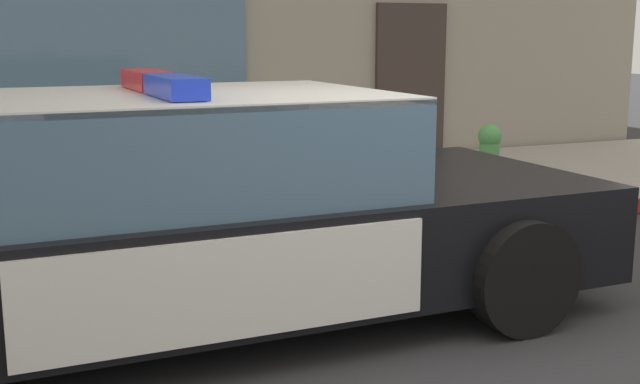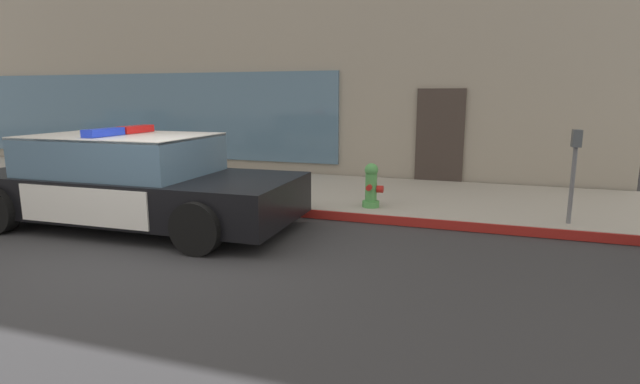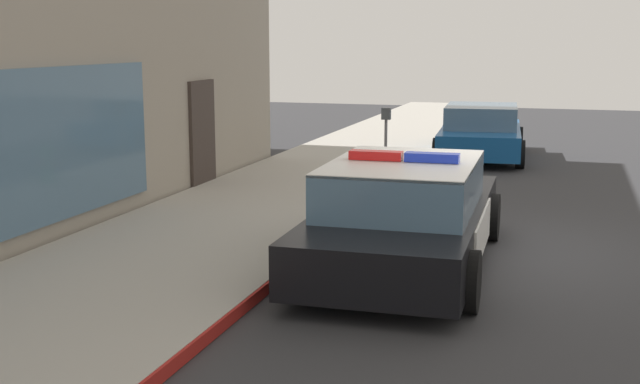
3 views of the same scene
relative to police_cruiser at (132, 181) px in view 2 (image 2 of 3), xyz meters
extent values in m
plane|color=#303033|center=(1.25, -0.95, -0.68)|extent=(48.00, 48.00, 0.00)
cube|color=#A39E93|center=(1.25, 2.99, -0.61)|extent=(48.00, 3.44, 0.15)
cube|color=maroon|center=(1.25, 1.25, -0.61)|extent=(28.80, 0.04, 0.14)
cube|color=gray|center=(-1.54, 10.08, 3.70)|extent=(18.76, 10.64, 8.75)
cube|color=slate|center=(-3.79, 4.73, 0.77)|extent=(11.25, 0.08, 2.10)
cube|color=#382D28|center=(4.09, 4.73, 0.37)|extent=(1.00, 0.08, 2.10)
cube|color=black|center=(0.06, 0.00, -0.18)|extent=(5.00, 2.05, 0.60)
cube|color=silver|center=(1.64, 0.04, -0.02)|extent=(1.73, 1.94, 0.05)
cube|color=silver|center=(-1.68, -0.04, -0.02)|extent=(1.43, 1.93, 0.05)
cube|color=silver|center=(-0.06, 0.98, -0.18)|extent=(2.08, 0.08, 0.51)
cube|color=silver|center=(-0.02, -0.98, -0.18)|extent=(2.08, 0.08, 0.51)
cube|color=yellow|center=(-0.06, 1.00, -0.18)|extent=(0.22, 0.02, 0.26)
cube|color=slate|center=(-0.14, 0.00, 0.39)|extent=(2.61, 1.80, 0.60)
cube|color=silver|center=(-0.14, 0.00, 0.68)|extent=(2.61, 1.80, 0.04)
cube|color=red|center=(-0.15, 0.35, 0.76)|extent=(0.21, 0.66, 0.11)
cube|color=blue|center=(-0.13, -0.35, 0.76)|extent=(0.21, 0.66, 0.11)
cylinder|color=black|center=(1.67, 1.01, -0.34)|extent=(0.68, 0.23, 0.68)
cylinder|color=black|center=(1.72, -0.93, -0.34)|extent=(0.68, 0.23, 0.68)
cylinder|color=black|center=(-1.60, 0.94, -0.34)|extent=(0.68, 0.23, 0.68)
cylinder|color=#4C994C|center=(3.30, 1.74, -0.48)|extent=(0.28, 0.28, 0.10)
cylinder|color=#4C994C|center=(3.30, 1.74, -0.21)|extent=(0.19, 0.19, 0.45)
sphere|color=#4C994C|center=(3.30, 1.74, 0.09)|extent=(0.22, 0.22, 0.22)
cylinder|color=#B21E19|center=(3.30, 1.74, 0.16)|extent=(0.06, 0.06, 0.05)
cylinder|color=#B21E19|center=(3.30, 1.59, -0.18)|extent=(0.09, 0.10, 0.09)
cylinder|color=#B21E19|center=(3.30, 1.88, -0.18)|extent=(0.09, 0.10, 0.09)
cylinder|color=#B21E19|center=(3.45, 1.74, -0.22)|extent=(0.10, 0.12, 0.12)
cylinder|color=slate|center=(6.23, 1.63, 0.02)|extent=(0.06, 0.06, 1.10)
cube|color=#474C51|center=(6.23, 1.63, 0.69)|extent=(0.12, 0.18, 0.24)
camera|label=1|loc=(-1.06, -4.57, 1.03)|focal=44.99mm
camera|label=2|loc=(5.06, -6.00, 1.28)|focal=27.56mm
camera|label=3|loc=(-9.87, -1.92, 2.18)|focal=45.36mm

